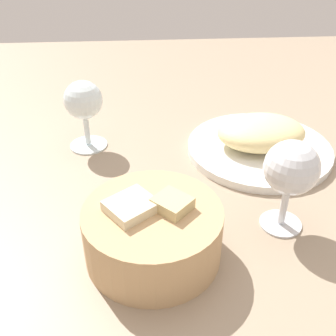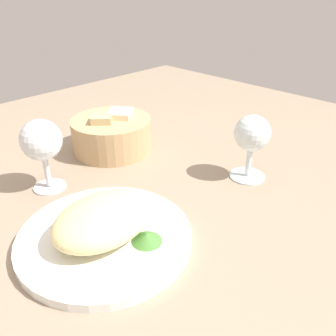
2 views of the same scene
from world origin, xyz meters
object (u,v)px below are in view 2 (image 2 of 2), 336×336
plate (105,237)px  bread_basket (112,134)px  wine_glass_near (252,137)px  wine_glass_far (42,143)px

plate → bread_basket: (19.64, 23.31, 3.07)cm
bread_basket → wine_glass_near: (10.52, -27.65, 4.43)cm
wine_glass_near → wine_glass_far: wine_glass_far is taller
wine_glass_near → wine_glass_far: size_ratio=0.95×
plate → wine_glass_far: bearing=84.6°
plate → wine_glass_near: wine_glass_near is taller
plate → bread_basket: bread_basket is taller
wine_glass_near → bread_basket: bearing=110.8°
plate → wine_glass_near: bearing=-8.2°
wine_glass_near → wine_glass_far: (-28.35, 23.34, 0.71)cm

